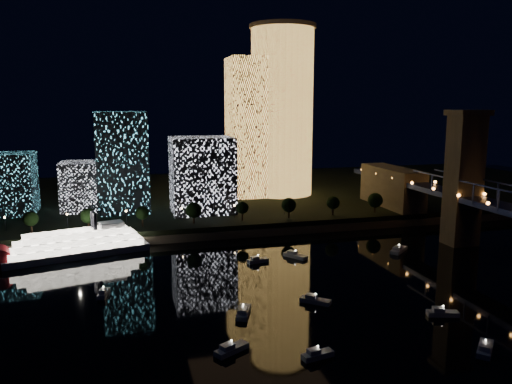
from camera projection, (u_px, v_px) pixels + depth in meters
ground at (364, 316)px, 124.09m from camera, size 520.00×520.00×0.00m
far_bank at (230, 195)px, 275.88m from camera, size 420.00×160.00×5.00m
seawall at (270, 231)px, 201.85m from camera, size 420.00×6.00×3.00m
tower_cylindrical at (282, 111)px, 259.26m from camera, size 34.00×34.00×86.88m
tower_rectangular at (250, 128)px, 255.73m from camera, size 22.10×22.10×70.33m
midrise_blocks at (124, 172)px, 221.09m from camera, size 103.18×40.05×43.93m
riverboat at (70, 246)px, 171.51m from camera, size 52.41×22.73×15.52m
motorboats at (319, 293)px, 137.20m from camera, size 107.23×81.61×2.78m
esplanade_trees at (204, 210)px, 199.43m from camera, size 166.33×6.54×8.77m
street_lamps at (182, 211)px, 203.28m from camera, size 132.70×0.70×5.65m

